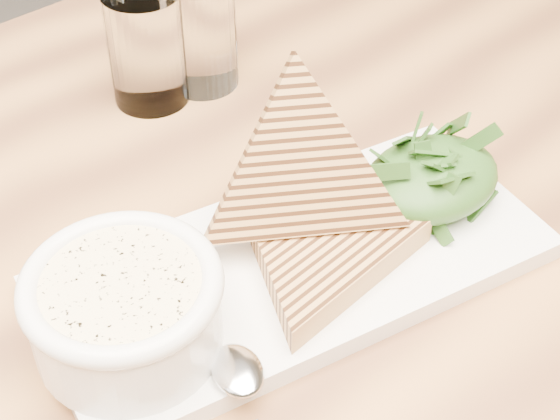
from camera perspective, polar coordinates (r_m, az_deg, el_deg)
table_top at (r=0.68m, az=-2.66°, el=-3.26°), size 1.34×0.96×0.04m
table_leg_br at (r=1.44m, az=8.87°, el=4.50°), size 0.06×0.06×0.73m
platter at (r=0.64m, az=1.07°, el=-3.77°), size 0.39×0.21×0.02m
soup_bowl at (r=0.57m, az=-10.16°, el=-7.05°), size 0.12×0.12×0.05m
soup at (r=0.55m, az=-10.53°, el=-5.03°), size 0.10×0.10×0.01m
bowl_rim at (r=0.54m, az=-10.55°, el=-4.88°), size 0.13×0.13×0.01m
sandwich_flat at (r=0.62m, az=2.68°, el=-2.84°), size 0.20×0.20×0.02m
sandwich_lean at (r=0.61m, az=1.45°, el=2.41°), size 0.23×0.23×0.20m
salad_base at (r=0.67m, az=10.05°, el=2.08°), size 0.11×0.09×0.04m
arugula_pile at (r=0.67m, az=10.10°, el=2.42°), size 0.11×0.10×0.05m
spoon_bowl at (r=0.56m, az=-2.84°, el=-10.61°), size 0.04×0.05×0.01m
glass_near at (r=0.81m, az=-5.34°, el=11.62°), size 0.07×0.07×0.11m
glass_far at (r=0.80m, az=-8.84°, el=10.62°), size 0.07×0.07×0.11m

